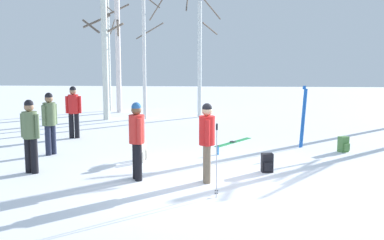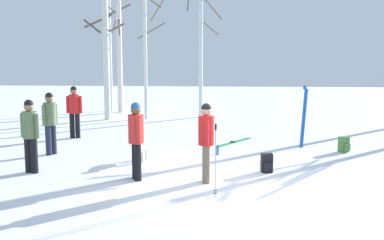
{
  "view_description": "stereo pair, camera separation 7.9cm",
  "coord_description": "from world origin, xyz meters",
  "px_view_note": "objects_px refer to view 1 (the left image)",
  "views": [
    {
      "loc": [
        0.09,
        -9.53,
        2.72
      ],
      "look_at": [
        -0.68,
        2.44,
        1.0
      ],
      "focal_mm": 42.43,
      "sensor_mm": 36.0,
      "label": 1
    },
    {
      "loc": [
        0.17,
        -9.53,
        2.72
      ],
      "look_at": [
        -0.68,
        2.44,
        1.0
      ],
      "focal_mm": 42.43,
      "sensor_mm": 36.0,
      "label": 2
    }
  ],
  "objects_px": {
    "person_4": "(207,137)",
    "birch_tree_3": "(145,54)",
    "birch_tree_0": "(109,41)",
    "birch_tree_4": "(200,56)",
    "person_2": "(137,136)",
    "person_1": "(30,131)",
    "person_0": "(50,119)",
    "backpack_0": "(343,144)",
    "person_3": "(74,109)",
    "ski_pair_lying_0": "(234,142)",
    "ski_pair_planted_0": "(303,117)",
    "ski_poles_0": "(217,158)",
    "water_bottle_1": "(268,158)",
    "dog": "(141,147)",
    "water_bottle_0": "(218,150)",
    "birch_tree_2": "(105,52)",
    "birch_tree_1": "(117,28)",
    "backpack_1": "(267,163)"
  },
  "relations": [
    {
      "from": "person_0",
      "to": "birch_tree_4",
      "type": "bearing_deg",
      "value": 64.69
    },
    {
      "from": "birch_tree_0",
      "to": "person_3",
      "type": "bearing_deg",
      "value": -85.18
    },
    {
      "from": "person_2",
      "to": "ski_pair_planted_0",
      "type": "xyz_separation_m",
      "value": [
        4.25,
        3.83,
        -0.07
      ]
    },
    {
      "from": "person_0",
      "to": "person_2",
      "type": "relative_size",
      "value": 1.0
    },
    {
      "from": "person_3",
      "to": "birch_tree_0",
      "type": "distance_m",
      "value": 7.82
    },
    {
      "from": "person_4",
      "to": "birch_tree_3",
      "type": "relative_size",
      "value": 0.32
    },
    {
      "from": "backpack_1",
      "to": "birch_tree_2",
      "type": "bearing_deg",
      "value": 125.43
    },
    {
      "from": "person_2",
      "to": "person_4",
      "type": "relative_size",
      "value": 1.0
    },
    {
      "from": "ski_poles_0",
      "to": "person_4",
      "type": "bearing_deg",
      "value": 103.15
    },
    {
      "from": "person_0",
      "to": "birch_tree_4",
      "type": "relative_size",
      "value": 0.31
    },
    {
      "from": "birch_tree_1",
      "to": "birch_tree_3",
      "type": "bearing_deg",
      "value": -51.87
    },
    {
      "from": "person_2",
      "to": "ski_pair_lying_0",
      "type": "height_order",
      "value": "person_2"
    },
    {
      "from": "backpack_0",
      "to": "water_bottle_1",
      "type": "distance_m",
      "value": 2.61
    },
    {
      "from": "water_bottle_0",
      "to": "birch_tree_4",
      "type": "height_order",
      "value": "birch_tree_4"
    },
    {
      "from": "water_bottle_0",
      "to": "birch_tree_4",
      "type": "distance_m",
      "value": 8.08
    },
    {
      "from": "birch_tree_0",
      "to": "water_bottle_1",
      "type": "bearing_deg",
      "value": -57.2
    },
    {
      "from": "ski_poles_0",
      "to": "dog",
      "type": "bearing_deg",
      "value": 125.71
    },
    {
      "from": "birch_tree_4",
      "to": "person_1",
      "type": "bearing_deg",
      "value": -109.31
    },
    {
      "from": "water_bottle_1",
      "to": "backpack_0",
      "type": "bearing_deg",
      "value": 30.6
    },
    {
      "from": "person_1",
      "to": "birch_tree_2",
      "type": "bearing_deg",
      "value": 93.11
    },
    {
      "from": "person_0",
      "to": "person_1",
      "type": "xyz_separation_m",
      "value": [
        0.28,
        -1.94,
        0.0
      ]
    },
    {
      "from": "ski_pair_lying_0",
      "to": "backpack_1",
      "type": "bearing_deg",
      "value": -79.2
    },
    {
      "from": "person_1",
      "to": "backpack_1",
      "type": "relative_size",
      "value": 3.9
    },
    {
      "from": "person_2",
      "to": "backpack_1",
      "type": "xyz_separation_m",
      "value": [
        2.92,
        0.85,
        -0.77
      ]
    },
    {
      "from": "birch_tree_0",
      "to": "birch_tree_2",
      "type": "distance_m",
      "value": 3.18
    },
    {
      "from": "person_1",
      "to": "water_bottle_0",
      "type": "bearing_deg",
      "value": 27.28
    },
    {
      "from": "birch_tree_0",
      "to": "birch_tree_4",
      "type": "bearing_deg",
      "value": -24.39
    },
    {
      "from": "person_1",
      "to": "dog",
      "type": "xyz_separation_m",
      "value": [
        2.34,
        1.3,
        -0.59
      ]
    },
    {
      "from": "dog",
      "to": "ski_poles_0",
      "type": "relative_size",
      "value": 0.64
    },
    {
      "from": "birch_tree_4",
      "to": "backpack_0",
      "type": "bearing_deg",
      "value": -57.77
    },
    {
      "from": "backpack_1",
      "to": "birch_tree_0",
      "type": "distance_m",
      "value": 13.56
    },
    {
      "from": "person_1",
      "to": "backpack_1",
      "type": "xyz_separation_m",
      "value": [
        5.48,
        0.44,
        -0.77
      ]
    },
    {
      "from": "person_3",
      "to": "person_4",
      "type": "height_order",
      "value": "same"
    },
    {
      "from": "backpack_0",
      "to": "person_3",
      "type": "bearing_deg",
      "value": 168.87
    },
    {
      "from": "person_2",
      "to": "birch_tree_4",
      "type": "height_order",
      "value": "birch_tree_4"
    },
    {
      "from": "birch_tree_4",
      "to": "person_3",
      "type": "bearing_deg",
      "value": -125.99
    },
    {
      "from": "ski_pair_planted_0",
      "to": "ski_poles_0",
      "type": "bearing_deg",
      "value": -117.29
    },
    {
      "from": "person_3",
      "to": "ski_pair_lying_0",
      "type": "distance_m",
      "value": 5.35
    },
    {
      "from": "birch_tree_1",
      "to": "ski_pair_lying_0",
      "type": "bearing_deg",
      "value": -53.85
    },
    {
      "from": "person_1",
      "to": "person_4",
      "type": "bearing_deg",
      "value": -7.0
    },
    {
      "from": "person_4",
      "to": "birch_tree_1",
      "type": "bearing_deg",
      "value": 111.31
    },
    {
      "from": "person_0",
      "to": "water_bottle_0",
      "type": "xyz_separation_m",
      "value": [
        4.58,
        0.27,
        -0.86
      ]
    },
    {
      "from": "person_2",
      "to": "person_1",
      "type": "bearing_deg",
      "value": 170.76
    },
    {
      "from": "person_1",
      "to": "backpack_0",
      "type": "bearing_deg",
      "value": 19.81
    },
    {
      "from": "person_0",
      "to": "backpack_0",
      "type": "xyz_separation_m",
      "value": [
        8.14,
        0.89,
        -0.77
      ]
    },
    {
      "from": "person_3",
      "to": "birch_tree_3",
      "type": "relative_size",
      "value": 0.32
    },
    {
      "from": "person_4",
      "to": "ski_pair_lying_0",
      "type": "height_order",
      "value": "person_4"
    },
    {
      "from": "water_bottle_1",
      "to": "person_4",
      "type": "bearing_deg",
      "value": -127.23
    },
    {
      "from": "water_bottle_0",
      "to": "birch_tree_1",
      "type": "bearing_deg",
      "value": 117.93
    },
    {
      "from": "water_bottle_0",
      "to": "person_2",
      "type": "bearing_deg",
      "value": -123.45
    }
  ]
}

